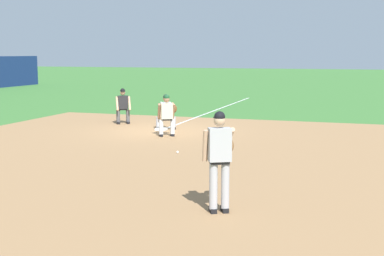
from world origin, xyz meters
TOP-DOWN VIEW (x-y plane):
  - ground_plane at (0.00, 0.00)m, footprint 160.00×160.00m
  - infield_dirt_patch at (-4.67, -2.42)m, footprint 18.00×18.00m
  - foul_line_stripe at (7.63, 0.00)m, footprint 15.25×0.10m
  - first_base_bag at (0.00, 0.00)m, footprint 0.38×0.38m
  - baseball at (-4.13, -2.15)m, footprint 0.07×0.07m
  - pitcher at (-9.29, -4.84)m, footprint 0.83×0.59m
  - first_baseman at (0.27, -0.11)m, footprint 0.83×1.00m
  - baserunner at (-1.26, -0.71)m, footprint 0.62×0.68m
  - umpire at (1.24, 2.16)m, footprint 0.64×0.68m

SIDE VIEW (x-z plane):
  - ground_plane at x=0.00m, z-range 0.00..0.00m
  - infield_dirt_patch at x=-4.67m, z-range 0.00..0.01m
  - foul_line_stripe at x=7.63m, z-range 0.01..0.01m
  - baseball at x=-4.13m, z-range 0.00..0.07m
  - first_base_bag at x=0.00m, z-range 0.00..0.09m
  - first_baseman at x=0.27m, z-range 0.06..1.40m
  - baserunner at x=-1.26m, z-range 0.06..1.52m
  - umpire at x=1.24m, z-range 0.06..1.52m
  - pitcher at x=-9.29m, z-range 0.13..1.99m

